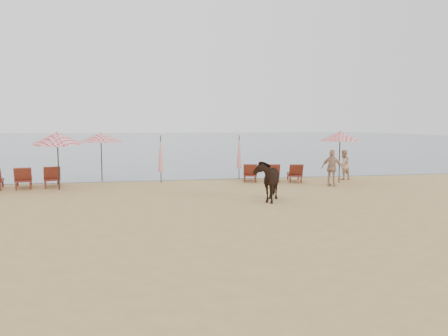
% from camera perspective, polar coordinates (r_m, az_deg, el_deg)
% --- Properties ---
extents(ground, '(120.00, 120.00, 0.00)m').
position_cam_1_polar(ground, '(12.97, 4.27, -6.98)').
color(ground, tan).
rests_on(ground, ground).
extents(sea, '(160.00, 140.00, 0.06)m').
position_cam_1_polar(sea, '(92.31, -8.98, 3.80)').
color(sea, '#51606B').
rests_on(sea, ground).
extents(lounger_cluster_left, '(4.53, 2.64, 0.67)m').
position_cam_1_polar(lounger_cluster_left, '(21.44, -26.31, -1.28)').
color(lounger_cluster_left, maroon).
rests_on(lounger_cluster_left, ground).
extents(lounger_cluster_right, '(3.21, 2.35, 0.63)m').
position_cam_1_polar(lounger_cluster_right, '(21.89, 6.35, -0.67)').
color(lounger_cluster_right, maroon).
rests_on(lounger_cluster_right, ground).
extents(umbrella_open_left_a, '(2.16, 2.16, 2.46)m').
position_cam_1_polar(umbrella_open_left_a, '(22.70, -15.78, 3.86)').
color(umbrella_open_left_a, black).
rests_on(umbrella_open_left_a, ground).
extents(umbrella_open_left_b, '(2.06, 2.10, 2.63)m').
position_cam_1_polar(umbrella_open_left_b, '(20.24, -20.94, 3.69)').
color(umbrella_open_left_b, black).
rests_on(umbrella_open_left_b, ground).
extents(umbrella_open_right, '(2.08, 2.08, 2.54)m').
position_cam_1_polar(umbrella_open_right, '(22.09, 14.92, 4.04)').
color(umbrella_open_right, black).
rests_on(umbrella_open_right, ground).
extents(umbrella_closed_left, '(0.28, 0.28, 2.33)m').
position_cam_1_polar(umbrella_closed_left, '(21.48, -8.27, 1.84)').
color(umbrella_closed_left, black).
rests_on(umbrella_closed_left, ground).
extents(umbrella_closed_right, '(0.28, 0.28, 2.30)m').
position_cam_1_polar(umbrella_closed_right, '(22.83, 1.98, 2.07)').
color(umbrella_closed_right, black).
rests_on(umbrella_closed_right, ground).
extents(cow, '(1.48, 2.04, 1.57)m').
position_cam_1_polar(cow, '(16.38, 5.68, -1.57)').
color(cow, black).
rests_on(cow, ground).
extents(beachgoer_right_a, '(0.87, 0.75, 1.55)m').
position_cam_1_polar(beachgoer_right_a, '(23.47, 15.35, 0.40)').
color(beachgoer_right_a, tan).
rests_on(beachgoer_right_a, ground).
extents(beachgoer_right_b, '(1.02, 0.97, 1.70)m').
position_cam_1_polar(beachgoer_right_b, '(20.79, 13.95, 0.00)').
color(beachgoer_right_b, tan).
rests_on(beachgoer_right_b, ground).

